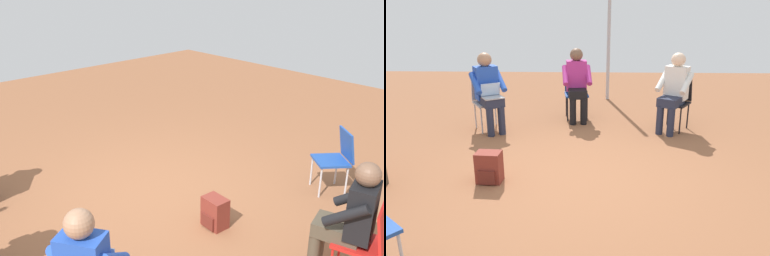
% 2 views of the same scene
% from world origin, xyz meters
% --- Properties ---
extents(ground_plane, '(14.34, 14.34, 0.00)m').
position_xyz_m(ground_plane, '(0.00, 0.00, 0.00)').
color(ground_plane, brown).
extents(chair_east, '(0.52, 0.49, 0.85)m').
position_xyz_m(chair_east, '(2.56, 0.43, 0.50)').
color(chair_east, red).
rests_on(chair_east, ground).
extents(chair_northeast, '(0.58, 0.58, 0.85)m').
position_xyz_m(chair_northeast, '(1.45, 1.85, 0.50)').
color(chair_northeast, '#1E4799').
rests_on(chair_northeast, ground).
extents(person_in_black, '(0.58, 0.58, 1.24)m').
position_xyz_m(person_in_black, '(2.39, 0.38, 0.69)').
color(person_in_black, '#4C4233').
rests_on(person_in_black, ground).
extents(backpack_near_laptop_user, '(0.29, 0.26, 0.36)m').
position_xyz_m(backpack_near_laptop_user, '(0.97, 0.12, 0.16)').
color(backpack_near_laptop_user, maroon).
rests_on(backpack_near_laptop_user, ground).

